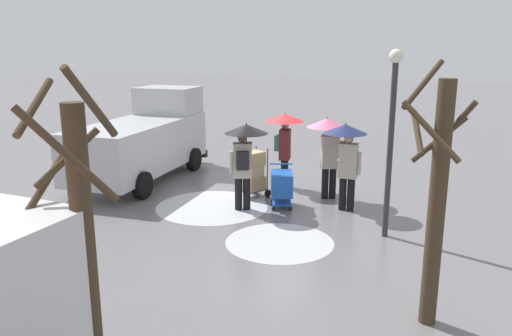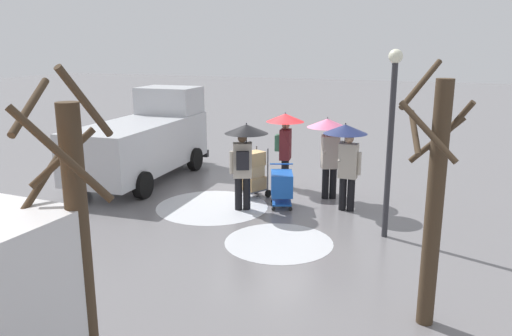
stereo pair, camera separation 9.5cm
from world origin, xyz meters
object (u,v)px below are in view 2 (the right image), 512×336
(hand_dolly_boxes, at_px, (254,172))
(pedestrian_pink_side, at_px, (329,140))
(street_lamp, at_px, (391,125))
(bare_tree_near, at_px, (434,197))
(pedestrian_far_side, at_px, (347,147))
(shopping_cart_vendor, at_px, (282,185))
(cargo_van_parked_right, at_px, (145,139))
(bare_tree_far, at_px, (77,244))
(pedestrian_black_side, at_px, (245,147))
(pedestrian_white_side, at_px, (285,133))

(hand_dolly_boxes, distance_m, pedestrian_pink_side, 2.11)
(pedestrian_pink_side, bearing_deg, street_lamp, 128.84)
(bare_tree_near, bearing_deg, hand_dolly_boxes, -46.50)
(pedestrian_far_side, bearing_deg, pedestrian_pink_side, -51.39)
(shopping_cart_vendor, xyz_separation_m, pedestrian_pink_side, (-0.87, -1.13, 1.00))
(shopping_cart_vendor, relative_size, bare_tree_near, 0.27)
(cargo_van_parked_right, xyz_separation_m, bare_tree_far, (-4.88, 8.61, 0.70))
(shopping_cart_vendor, height_order, pedestrian_far_side, pedestrian_far_side)
(pedestrian_pink_side, height_order, bare_tree_near, bare_tree_near)
(shopping_cart_vendor, xyz_separation_m, street_lamp, (-2.66, 1.09, 1.80))
(pedestrian_far_side, xyz_separation_m, street_lamp, (-1.16, 1.43, 0.80))
(shopping_cart_vendor, distance_m, pedestrian_black_side, 1.37)
(cargo_van_parked_right, height_order, pedestrian_white_side, cargo_van_parked_right)
(bare_tree_far, bearing_deg, cargo_van_parked_right, -60.46)
(cargo_van_parked_right, relative_size, pedestrian_pink_side, 2.53)
(pedestrian_pink_side, xyz_separation_m, pedestrian_white_side, (1.35, -0.52, 0.00))
(hand_dolly_boxes, distance_m, pedestrian_white_side, 1.52)
(cargo_van_parked_right, bearing_deg, street_lamp, 162.81)
(bare_tree_far, bearing_deg, shopping_cart_vendor, -88.68)
(hand_dolly_boxes, distance_m, bare_tree_near, 6.78)
(shopping_cart_vendor, distance_m, pedestrian_far_side, 1.84)
(cargo_van_parked_right, distance_m, pedestrian_white_side, 4.28)
(pedestrian_black_side, relative_size, bare_tree_far, 0.57)
(cargo_van_parked_right, distance_m, pedestrian_pink_side, 5.60)
(pedestrian_white_side, height_order, pedestrian_far_side, same)
(hand_dolly_boxes, height_order, pedestrian_far_side, pedestrian_far_side)
(pedestrian_pink_side, distance_m, street_lamp, 2.95)
(pedestrian_white_side, bearing_deg, hand_dolly_boxes, 67.95)
(pedestrian_black_side, distance_m, bare_tree_near, 5.84)
(cargo_van_parked_right, distance_m, street_lamp, 7.80)
(hand_dolly_boxes, bearing_deg, cargo_van_parked_right, -10.36)
(cargo_van_parked_right, relative_size, bare_tree_far, 1.44)
(street_lamp, bearing_deg, shopping_cart_vendor, -22.27)
(bare_tree_near, relative_size, street_lamp, 0.97)
(pedestrian_pink_side, height_order, pedestrian_black_side, same)
(bare_tree_near, relative_size, bare_tree_far, 0.99)
(cargo_van_parked_right, relative_size, hand_dolly_boxes, 4.14)
(bare_tree_near, bearing_deg, bare_tree_far, 41.55)
(pedestrian_black_side, xyz_separation_m, bare_tree_far, (-0.94, 6.89, 0.31))
(bare_tree_far, bearing_deg, hand_dolly_boxes, -82.02)
(pedestrian_black_side, height_order, pedestrian_far_side, same)
(shopping_cart_vendor, xyz_separation_m, hand_dolly_boxes, (0.94, -0.50, 0.12))
(cargo_van_parked_right, distance_m, pedestrian_black_side, 4.32)
(shopping_cart_vendor, bearing_deg, bare_tree_near, 130.10)
(street_lamp, bearing_deg, hand_dolly_boxes, -23.84)
(cargo_van_parked_right, height_order, pedestrian_far_side, cargo_van_parked_right)
(cargo_van_parked_right, bearing_deg, shopping_cart_vendor, 165.82)
(pedestrian_far_side, bearing_deg, street_lamp, 128.97)
(pedestrian_white_side, xyz_separation_m, street_lamp, (-3.13, 2.74, 0.80))
(hand_dolly_boxes, bearing_deg, bare_tree_far, 97.98)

